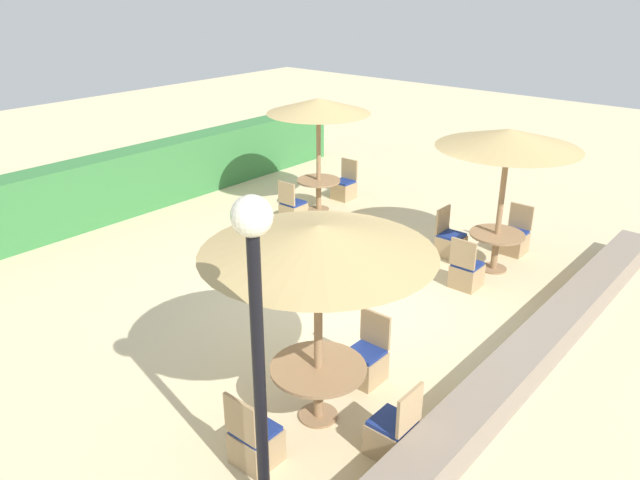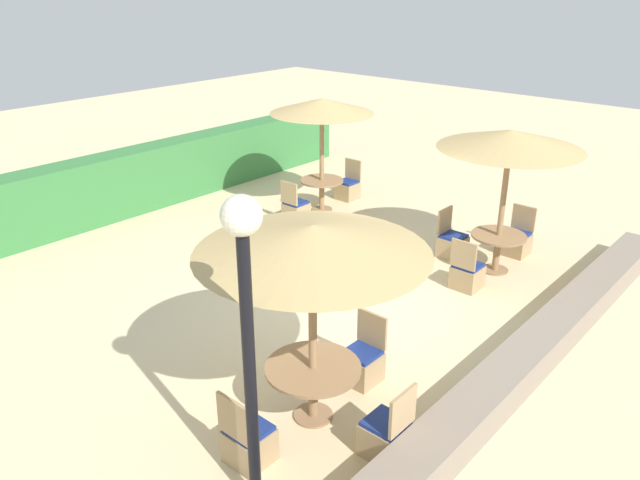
{
  "view_description": "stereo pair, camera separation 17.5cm",
  "coord_description": "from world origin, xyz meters",
  "px_view_note": "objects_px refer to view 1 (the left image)",
  "views": [
    {
      "loc": [
        -7.27,
        -5.55,
        4.96
      ],
      "look_at": [
        0.0,
        0.6,
        0.9
      ],
      "focal_mm": 35.0,
      "sensor_mm": 36.0,
      "label": 1
    },
    {
      "loc": [
        -7.16,
        -5.68,
        4.96
      ],
      "look_at": [
        0.0,
        0.6,
        0.9
      ],
      "focal_mm": 35.0,
      "sensor_mm": 36.0,
      "label": 2
    }
  ],
  "objects_px": {
    "patio_chair_front_left_south": "(393,434)",
    "round_table_front_right": "(496,242)",
    "round_table_back_right": "(319,187)",
    "patio_chair_front_right_east": "(514,240)",
    "patio_chair_front_left_east": "(366,362)",
    "lamp_post": "(256,301)",
    "patio_chair_back_right_west": "(293,210)",
    "parasol_front_left": "(318,240)",
    "patio_chair_front_left_west": "(255,443)",
    "patio_chair_back_right_east": "(344,188)",
    "patio_chair_front_right_north": "(450,243)",
    "parasol_front_right": "(509,139)",
    "round_table_front_left": "(318,377)",
    "parasol_back_right": "(319,106)",
    "patio_chair_front_right_west": "(466,273)"
  },
  "relations": [
    {
      "from": "parasol_back_right",
      "to": "round_table_front_left",
      "type": "xyz_separation_m",
      "value": [
        -5.52,
        -4.68,
        -1.78
      ]
    },
    {
      "from": "patio_chair_front_left_west",
      "to": "patio_chair_front_right_north",
      "type": "distance_m",
      "value": 6.35
    },
    {
      "from": "patio_chair_back_right_east",
      "to": "patio_chair_back_right_west",
      "type": "bearing_deg",
      "value": 92.3
    },
    {
      "from": "patio_chair_back_right_east",
      "to": "patio_chair_front_right_east",
      "type": "distance_m",
      "value": 4.47
    },
    {
      "from": "patio_chair_back_right_east",
      "to": "parasol_front_right",
      "type": "relative_size",
      "value": 0.36
    },
    {
      "from": "patio_chair_front_left_east",
      "to": "patio_chair_front_left_south",
      "type": "bearing_deg",
      "value": 138.67
    },
    {
      "from": "patio_chair_front_left_west",
      "to": "patio_chair_front_right_east",
      "type": "distance_m",
      "value": 7.18
    },
    {
      "from": "patio_chair_front_left_west",
      "to": "parasol_front_right",
      "type": "xyz_separation_m",
      "value": [
        6.24,
        0.19,
        2.16
      ]
    },
    {
      "from": "patio_chair_front_right_east",
      "to": "patio_chair_front_right_north",
      "type": "bearing_deg",
      "value": 46.67
    },
    {
      "from": "round_table_front_left",
      "to": "patio_chair_front_right_north",
      "type": "height_order",
      "value": "patio_chair_front_right_north"
    },
    {
      "from": "parasol_back_right",
      "to": "parasol_front_left",
      "type": "height_order",
      "value": "parasol_back_right"
    },
    {
      "from": "patio_chair_front_left_south",
      "to": "patio_chair_front_left_east",
      "type": "distance_m",
      "value": 1.41
    },
    {
      "from": "patio_chair_back_right_east",
      "to": "patio_chair_front_right_north",
      "type": "distance_m",
      "value": 3.81
    },
    {
      "from": "parasol_front_left",
      "to": "patio_chair_front_right_east",
      "type": "distance_m",
      "value": 6.5
    },
    {
      "from": "patio_chair_front_left_south",
      "to": "patio_chair_front_right_east",
      "type": "distance_m",
      "value": 6.24
    },
    {
      "from": "lamp_post",
      "to": "patio_chair_front_right_east",
      "type": "xyz_separation_m",
      "value": [
        7.55,
        0.75,
        -2.09
      ]
    },
    {
      "from": "parasol_back_right",
      "to": "patio_chair_front_left_south",
      "type": "distance_m",
      "value": 8.19
    },
    {
      "from": "lamp_post",
      "to": "patio_chair_back_right_east",
      "type": "relative_size",
      "value": 3.57
    },
    {
      "from": "round_table_back_right",
      "to": "patio_chair_front_left_west",
      "type": "bearing_deg",
      "value": -144.63
    },
    {
      "from": "patio_chair_front_left_east",
      "to": "round_table_front_right",
      "type": "height_order",
      "value": "patio_chair_front_left_east"
    },
    {
      "from": "round_table_front_right",
      "to": "patio_chair_front_right_east",
      "type": "relative_size",
      "value": 1.05
    },
    {
      "from": "round_table_front_left",
      "to": "patio_chair_front_left_east",
      "type": "xyz_separation_m",
      "value": [
        0.98,
        0.02,
        -0.32
      ]
    },
    {
      "from": "patio_chair_front_left_south",
      "to": "round_table_front_right",
      "type": "height_order",
      "value": "patio_chair_front_left_south"
    },
    {
      "from": "patio_chair_front_right_north",
      "to": "parasol_front_right",
      "type": "bearing_deg",
      "value": 88.81
    },
    {
      "from": "patio_chair_front_left_east",
      "to": "patio_chair_front_right_west",
      "type": "distance_m",
      "value": 3.27
    },
    {
      "from": "round_table_front_left",
      "to": "parasol_front_right",
      "type": "relative_size",
      "value": 0.44
    },
    {
      "from": "patio_chair_back_right_east",
      "to": "patio_chair_front_left_west",
      "type": "relative_size",
      "value": 1.0
    },
    {
      "from": "lamp_post",
      "to": "parasol_front_left",
      "type": "bearing_deg",
      "value": 18.74
    },
    {
      "from": "parasol_front_left",
      "to": "patio_chair_front_left_west",
      "type": "xyz_separation_m",
      "value": [
        -1.03,
        0.03,
        -2.08
      ]
    },
    {
      "from": "patio_chair_front_left_south",
      "to": "round_table_front_right",
      "type": "bearing_deg",
      "value": 13.83
    },
    {
      "from": "patio_chair_back_right_west",
      "to": "patio_chair_front_right_east",
      "type": "relative_size",
      "value": 1.0
    },
    {
      "from": "patio_chair_back_right_west",
      "to": "parasol_front_left",
      "type": "distance_m",
      "value": 6.88
    },
    {
      "from": "round_table_back_right",
      "to": "round_table_front_left",
      "type": "xyz_separation_m",
      "value": [
        -5.52,
        -4.68,
        0.03
      ]
    },
    {
      "from": "parasol_back_right",
      "to": "patio_chair_front_right_north",
      "type": "bearing_deg",
      "value": -94.78
    },
    {
      "from": "patio_chair_back_right_west",
      "to": "round_table_front_left",
      "type": "distance_m",
      "value": 6.57
    },
    {
      "from": "patio_chair_front_left_west",
      "to": "patio_chair_front_right_east",
      "type": "xyz_separation_m",
      "value": [
        7.18,
        0.24,
        0.0
      ]
    },
    {
      "from": "patio_chair_back_right_east",
      "to": "parasol_front_left",
      "type": "bearing_deg",
      "value": 125.94
    },
    {
      "from": "parasol_front_left",
      "to": "round_table_front_right",
      "type": "relative_size",
      "value": 2.69
    },
    {
      "from": "lamp_post",
      "to": "patio_chair_front_left_east",
      "type": "height_order",
      "value": "lamp_post"
    },
    {
      "from": "parasol_front_left",
      "to": "parasol_front_right",
      "type": "bearing_deg",
      "value": 2.49
    },
    {
      "from": "parasol_back_right",
      "to": "round_table_back_right",
      "type": "xyz_separation_m",
      "value": [
        -0.0,
        0.0,
        -1.81
      ]
    },
    {
      "from": "patio_chair_back_right_east",
      "to": "round_table_front_left",
      "type": "xyz_separation_m",
      "value": [
        -6.52,
        -4.73,
        0.32
      ]
    },
    {
      "from": "round_table_back_right",
      "to": "patio_chair_front_left_west",
      "type": "relative_size",
      "value": 1.05
    },
    {
      "from": "lamp_post",
      "to": "patio_chair_front_left_east",
      "type": "bearing_deg",
      "value": 11.62
    },
    {
      "from": "parasol_back_right",
      "to": "round_table_back_right",
      "type": "distance_m",
      "value": 1.81
    },
    {
      "from": "patio_chair_front_right_west",
      "to": "patio_chair_front_right_east",
      "type": "bearing_deg",
      "value": 89.68
    },
    {
      "from": "round_table_back_right",
      "to": "patio_chair_front_right_west",
      "type": "bearing_deg",
      "value": -106.17
    },
    {
      "from": "round_table_back_right",
      "to": "round_table_front_right",
      "type": "height_order",
      "value": "round_table_back_right"
    },
    {
      "from": "lamp_post",
      "to": "patio_chair_back_right_west",
      "type": "distance_m",
      "value": 8.18
    },
    {
      "from": "round_table_front_left",
      "to": "parasol_back_right",
      "type": "bearing_deg",
      "value": 40.29
    }
  ]
}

